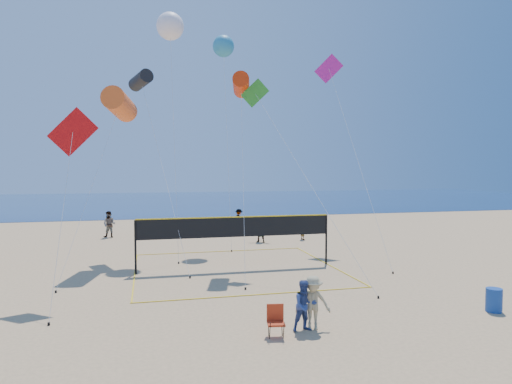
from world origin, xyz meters
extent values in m
cube|color=navy|center=(0.00, 62.00, 0.01)|extent=(140.00, 50.00, 0.03)
imported|color=#334680|center=(2.03, 3.98, 0.80)|extent=(0.82, 0.66, 1.59)
imported|color=tan|center=(2.33, 4.08, 0.84)|extent=(1.23, 0.92, 1.69)
imported|color=gray|center=(4.84, 20.78, 0.83)|extent=(1.58, 1.16, 1.66)
imported|color=gray|center=(8.01, 21.17, 0.74)|extent=(0.46, 0.60, 1.48)
imported|color=gray|center=(-5.39, 25.44, 0.96)|extent=(1.13, 1.01, 1.93)
imported|color=gray|center=(4.68, 27.55, 0.85)|extent=(0.88, 1.22, 1.69)
cube|color=#B23014|center=(1.00, 3.66, 0.42)|extent=(0.58, 0.54, 0.06)
cube|color=#B23014|center=(1.03, 3.87, 0.70)|extent=(0.51, 0.12, 0.51)
cylinder|color=black|center=(0.77, 3.51, 0.23)|extent=(0.06, 0.26, 0.67)
cylinder|color=black|center=(0.83, 3.88, 0.23)|extent=(0.06, 0.26, 0.67)
cylinder|color=black|center=(1.17, 3.45, 0.23)|extent=(0.06, 0.26, 0.67)
cylinder|color=black|center=(1.23, 3.82, 0.23)|extent=(0.06, 0.26, 0.67)
cylinder|color=navy|center=(9.17, 4.23, 0.41)|extent=(0.71, 0.71, 0.83)
cylinder|color=black|center=(-3.26, 13.08, 1.30)|extent=(0.10, 0.10, 2.59)
cylinder|color=black|center=(6.46, 13.08, 1.30)|extent=(0.10, 0.10, 2.59)
cube|color=black|center=(1.60, 13.08, 2.11)|extent=(9.72, 0.02, 0.97)
cube|color=yellow|center=(1.60, 13.08, 2.63)|extent=(9.72, 0.03, 0.06)
cube|color=yellow|center=(1.60, 8.22, 0.01)|extent=(9.92, 0.05, 0.02)
cube|color=yellow|center=(1.60, 17.94, 0.01)|extent=(9.92, 0.05, 0.02)
cylinder|color=#EA5A1D|center=(-4.05, 16.31, 8.45)|extent=(1.81, 3.12, 1.60)
cylinder|color=silver|center=(-5.20, 13.37, 4.25)|extent=(2.32, 5.88, 8.41)
cylinder|color=black|center=(-6.35, 10.44, 0.05)|extent=(0.08, 0.08, 0.10)
cylinder|color=black|center=(-2.97, 18.95, 10.27)|extent=(1.52, 2.16, 1.09)
cylinder|color=silver|center=(-1.89, 15.30, 5.16)|extent=(2.17, 7.33, 10.23)
cylinder|color=black|center=(-0.82, 11.64, 0.05)|extent=(0.08, 0.08, 0.10)
cylinder|color=red|center=(2.12, 14.15, 9.38)|extent=(1.27, 2.15, 1.10)
cylinder|color=silver|center=(1.68, 11.63, 4.71)|extent=(0.89, 5.06, 9.33)
cylinder|color=black|center=(1.24, 9.11, 0.05)|extent=(0.08, 0.08, 0.10)
cube|color=#BC0B0F|center=(-5.52, 10.05, 6.49)|extent=(1.96, 0.33, 1.94)
cylinder|color=silver|center=(-5.68, 8.21, 3.27)|extent=(0.33, 3.69, 6.45)
cylinder|color=black|center=(-5.83, 6.36, 0.05)|extent=(0.08, 0.08, 0.10)
cube|color=#298C28|center=(2.78, 13.82, 8.93)|extent=(1.50, 0.26, 1.48)
cylinder|color=silver|center=(4.39, 10.24, 4.49)|extent=(3.24, 7.18, 8.89)
cylinder|color=black|center=(6.01, 6.66, 0.05)|extent=(0.08, 0.08, 0.10)
cube|color=#BF1995|center=(8.97, 18.98, 11.57)|extent=(1.77, 0.71, 1.87)
cylinder|color=silver|center=(8.86, 14.63, 5.81)|extent=(0.24, 8.72, 11.52)
cylinder|color=black|center=(8.75, 10.27, 0.05)|extent=(0.08, 0.08, 0.10)
sphere|color=white|center=(-1.22, 19.13, 13.61)|extent=(1.67, 1.67, 1.65)
cylinder|color=silver|center=(-1.16, 17.07, 6.83)|extent=(0.12, 4.14, 13.56)
cylinder|color=black|center=(-1.11, 15.01, 0.05)|extent=(0.08, 0.08, 0.10)
sphere|color=teal|center=(2.33, 20.90, 13.09)|extent=(1.50, 1.50, 1.42)
cylinder|color=silver|center=(2.29, 19.32, 6.57)|extent=(0.09, 3.16, 13.05)
cylinder|color=black|center=(2.25, 17.75, 0.05)|extent=(0.08, 0.08, 0.10)
camera|label=1|loc=(-2.71, -9.22, 5.07)|focal=32.00mm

